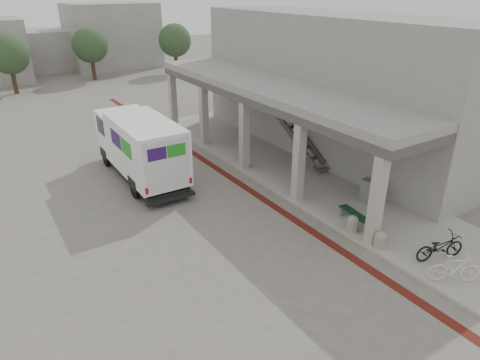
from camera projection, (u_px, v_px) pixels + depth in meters
ground at (263, 219)px, 16.53m from camera, size 120.00×120.00×0.00m
bike_lane_stripe at (255, 193)px, 18.55m from camera, size 0.35×40.00×0.01m
sidewalk at (338, 193)px, 18.48m from camera, size 4.40×28.00×0.12m
transit_building at (321, 88)px, 21.92m from camera, size 7.60×17.00×7.00m
distant_backdrop at (24, 47)px, 41.39m from camera, size 28.00×10.00×6.50m
tree_left at (8, 54)px, 34.11m from camera, size 3.20×3.20×4.80m
tree_mid at (90, 45)px, 39.09m from camera, size 3.20×3.20×4.80m
tree_right at (175, 41)px, 42.27m from camera, size 3.20×3.20×4.80m
fedex_truck at (139, 146)px, 19.44m from camera, size 2.25×6.95×2.95m
bench at (356, 217)px, 15.87m from camera, size 0.59×1.73×0.40m
bollard_near at (380, 239)px, 14.44m from camera, size 0.42×0.42×0.62m
bollard_far at (352, 223)px, 15.40m from camera, size 0.42×0.42×0.62m
utility_cabinet at (369, 191)px, 17.34m from camera, size 0.55×0.67×1.00m
bicycle_black at (440, 247)px, 13.77m from camera, size 1.82×1.09×0.91m
bicycle_cream at (455, 268)px, 12.71m from camera, size 1.52×1.24×0.93m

